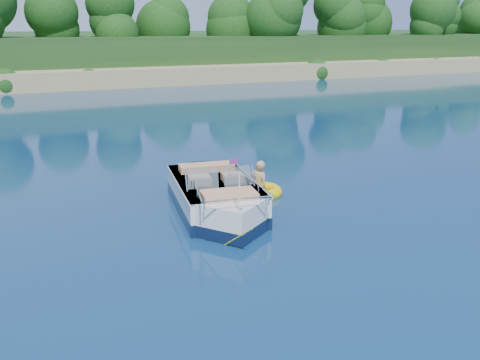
{
  "coord_description": "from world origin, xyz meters",
  "views": [
    {
      "loc": [
        -7.33,
        -10.33,
        5.04
      ],
      "look_at": [
        -1.43,
        2.86,
        0.85
      ],
      "focal_mm": 40.0,
      "sensor_mm": 36.0,
      "label": 1
    }
  ],
  "objects": [
    {
      "name": "motorboat",
      "position": [
        -2.17,
        2.72,
        0.38
      ],
      "size": [
        2.7,
        5.93,
        1.98
      ],
      "rotation": [
        0.0,
        0.0,
        -0.15
      ],
      "color": "silver",
      "rests_on": "ground"
    },
    {
      "name": "ground",
      "position": [
        0.0,
        0.0,
        0.0
      ],
      "size": [
        160.0,
        160.0,
        0.0
      ],
      "primitive_type": "plane",
      "color": "#0B224F",
      "rests_on": "ground"
    },
    {
      "name": "shoreline",
      "position": [
        0.0,
        63.77,
        0.98
      ],
      "size": [
        170.0,
        59.0,
        6.0
      ],
      "color": "tan",
      "rests_on": "ground"
    },
    {
      "name": "boy",
      "position": [
        -0.41,
        3.85,
        0.0
      ],
      "size": [
        0.8,
        0.95,
        1.73
      ],
      "primitive_type": "imported",
      "rotation": [
        0.0,
        -0.17,
        2.12
      ],
      "color": "tan",
      "rests_on": "ground"
    },
    {
      "name": "treeline",
      "position": [
        0.04,
        41.01,
        5.55
      ],
      "size": [
        150.0,
        7.12,
        8.19
      ],
      "color": "black",
      "rests_on": "ground"
    },
    {
      "name": "tow_tube",
      "position": [
        -0.29,
        3.82,
        0.09
      ],
      "size": [
        1.68,
        1.68,
        0.35
      ],
      "rotation": [
        0.0,
        0.0,
        0.33
      ],
      "color": "#FFD401",
      "rests_on": "ground"
    }
  ]
}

